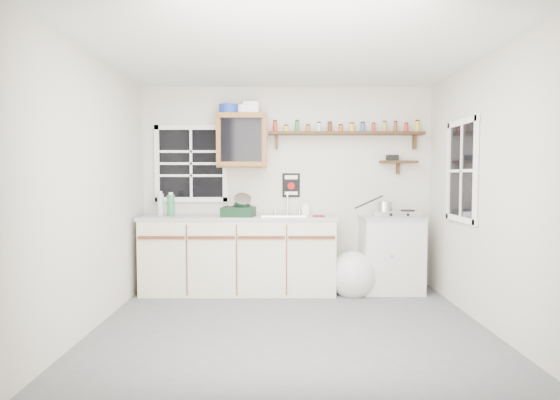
{
  "coord_description": "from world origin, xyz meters",
  "views": [
    {
      "loc": [
        -0.12,
        -4.27,
        1.4
      ],
      "look_at": [
        -0.1,
        0.55,
        1.15
      ],
      "focal_mm": 30.0,
      "sensor_mm": 36.0,
      "label": 1
    }
  ],
  "objects_px": {
    "main_cabinet": "(239,254)",
    "hotplate": "(396,213)",
    "upper_cabinet": "(242,141)",
    "right_cabinet": "(391,254)",
    "dish_rack": "(240,209)",
    "spice_shelf": "(346,132)"
  },
  "relations": [
    {
      "from": "main_cabinet",
      "to": "hotplate",
      "type": "xyz_separation_m",
      "value": [
        1.89,
        0.01,
        0.49
      ]
    },
    {
      "from": "main_cabinet",
      "to": "upper_cabinet",
      "type": "relative_size",
      "value": 3.55
    },
    {
      "from": "right_cabinet",
      "to": "upper_cabinet",
      "type": "xyz_separation_m",
      "value": [
        -1.8,
        0.12,
        1.37
      ]
    },
    {
      "from": "main_cabinet",
      "to": "dish_rack",
      "type": "height_order",
      "value": "dish_rack"
    },
    {
      "from": "upper_cabinet",
      "to": "dish_rack",
      "type": "xyz_separation_m",
      "value": [
        -0.02,
        -0.23,
        -0.82
      ]
    },
    {
      "from": "right_cabinet",
      "to": "hotplate",
      "type": "height_order",
      "value": "hotplate"
    },
    {
      "from": "main_cabinet",
      "to": "right_cabinet",
      "type": "bearing_deg",
      "value": 0.79
    },
    {
      "from": "right_cabinet",
      "to": "spice_shelf",
      "type": "distance_m",
      "value": 1.58
    },
    {
      "from": "spice_shelf",
      "to": "right_cabinet",
      "type": "bearing_deg",
      "value": -19.65
    },
    {
      "from": "spice_shelf",
      "to": "dish_rack",
      "type": "height_order",
      "value": "spice_shelf"
    },
    {
      "from": "spice_shelf",
      "to": "hotplate",
      "type": "bearing_deg",
      "value": -19.77
    },
    {
      "from": "right_cabinet",
      "to": "dish_rack",
      "type": "bearing_deg",
      "value": -176.56
    },
    {
      "from": "dish_rack",
      "to": "right_cabinet",
      "type": "bearing_deg",
      "value": 12.28
    },
    {
      "from": "right_cabinet",
      "to": "dish_rack",
      "type": "distance_m",
      "value": 1.9
    },
    {
      "from": "spice_shelf",
      "to": "main_cabinet",
      "type": "bearing_deg",
      "value": -170.77
    },
    {
      "from": "main_cabinet",
      "to": "hotplate",
      "type": "bearing_deg",
      "value": 0.17
    },
    {
      "from": "right_cabinet",
      "to": "spice_shelf",
      "type": "relative_size",
      "value": 0.48
    },
    {
      "from": "spice_shelf",
      "to": "dish_rack",
      "type": "distance_m",
      "value": 1.62
    },
    {
      "from": "main_cabinet",
      "to": "spice_shelf",
      "type": "height_order",
      "value": "spice_shelf"
    },
    {
      "from": "right_cabinet",
      "to": "hotplate",
      "type": "relative_size",
      "value": 1.59
    },
    {
      "from": "main_cabinet",
      "to": "spice_shelf",
      "type": "bearing_deg",
      "value": 9.23
    },
    {
      "from": "upper_cabinet",
      "to": "main_cabinet",
      "type": "bearing_deg",
      "value": -103.68
    }
  ]
}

